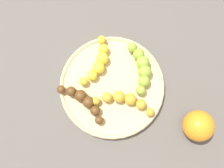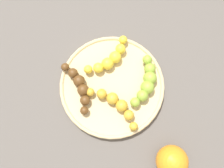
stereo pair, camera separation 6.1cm
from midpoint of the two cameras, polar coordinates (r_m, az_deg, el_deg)
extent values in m
plane|color=#56514C|center=(0.65, -2.63, -1.33)|extent=(2.40, 2.40, 0.00)
cylinder|color=#D1B784|center=(0.64, -2.67, -1.18)|extent=(0.27, 0.27, 0.02)
torus|color=#D1B784|center=(0.63, -2.70, -1.02)|extent=(0.27, 0.27, 0.01)
sphere|color=gold|center=(0.61, 6.03, -7.17)|extent=(0.02, 0.02, 0.02)
sphere|color=gold|center=(0.61, 3.94, -5.39)|extent=(0.03, 0.03, 0.03)
sphere|color=gold|center=(0.61, 1.47, -4.19)|extent=(0.03, 0.03, 0.03)
sphere|color=gold|center=(0.61, -1.22, -3.63)|extent=(0.03, 0.03, 0.03)
sphere|color=gold|center=(0.61, -3.95, -3.76)|extent=(0.03, 0.03, 0.03)
sphere|color=gold|center=(0.61, -6.56, -4.57)|extent=(0.02, 0.02, 0.02)
sphere|color=#8CAD38|center=(0.61, 3.91, -2.09)|extent=(0.02, 0.02, 0.02)
sphere|color=#8CAD38|center=(0.62, 4.70, 0.01)|extent=(0.03, 0.03, 0.03)
sphere|color=#8CAD38|center=(0.62, 4.89, 2.21)|extent=(0.04, 0.04, 0.04)
sphere|color=#8CAD38|center=(0.63, 4.48, 4.35)|extent=(0.04, 0.04, 0.04)
sphere|color=#8CAD38|center=(0.64, 3.50, 6.29)|extent=(0.03, 0.03, 0.03)
sphere|color=#8CAD38|center=(0.64, 2.04, 7.88)|extent=(0.02, 0.02, 0.02)
sphere|color=yellow|center=(0.63, -9.38, -0.01)|extent=(0.02, 0.02, 0.02)
sphere|color=yellow|center=(0.63, -7.39, 1.35)|extent=(0.03, 0.03, 0.03)
sphere|color=yellow|center=(0.63, -5.87, 3.18)|extent=(0.03, 0.03, 0.03)
sphere|color=yellow|center=(0.63, -4.94, 5.30)|extent=(0.03, 0.03, 0.03)
sphere|color=yellow|center=(0.64, -4.68, 7.52)|extent=(0.03, 0.03, 0.03)
sphere|color=yellow|center=(0.65, -5.08, 9.64)|extent=(0.02, 0.02, 0.02)
sphere|color=#593819|center=(0.61, -5.87, -9.00)|extent=(0.02, 0.02, 0.02)
sphere|color=#593819|center=(0.61, -6.83, -6.77)|extent=(0.03, 0.03, 0.03)
sphere|color=#593819|center=(0.61, -8.26, -4.84)|extent=(0.03, 0.03, 0.03)
sphere|color=#593819|center=(0.62, -10.07, -3.34)|extent=(0.03, 0.03, 0.03)
sphere|color=#593819|center=(0.63, -12.15, -2.32)|extent=(0.03, 0.03, 0.03)
sphere|color=#593819|center=(0.63, -14.39, -1.85)|extent=(0.02, 0.02, 0.02)
sphere|color=orange|center=(0.63, 16.82, -9.90)|extent=(0.08, 0.08, 0.08)
camera|label=1|loc=(0.03, -92.94, -12.94)|focal=39.41mm
camera|label=2|loc=(0.03, 87.06, 12.94)|focal=39.41mm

